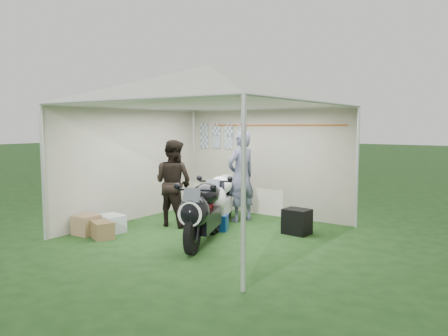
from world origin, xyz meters
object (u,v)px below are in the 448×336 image
Objects in this scene: equipment_box at (297,221)px; paddock_stand at (217,223)px; crate_1 at (86,225)px; person_dark_jacket at (173,183)px; crate_0 at (111,223)px; canopy_tent at (210,90)px; crate_2 at (109,225)px; motorcycle_black at (203,210)px; motorcycle_white at (219,198)px; crate_3 at (102,230)px; person_blue_jacket at (241,176)px.

paddock_stand is at bearing -154.75° from equipment_box.
person_dark_jacket is at bearing 60.86° from crate_1.
crate_0 is (-0.57, -1.07, -0.68)m from person_dark_jacket.
canopy_tent is at bearing 33.73° from crate_0.
motorcycle_black is at bearing 8.52° from crate_2.
person_dark_jacket is 4.32× the size of crate_1.
crate_0 is 0.44m from crate_1.
paddock_stand is 1.01× the size of crate_1.
motorcycle_white is at bearing 44.56° from crate_2.
crate_3 is (-2.62, -2.21, -0.08)m from equipment_box.
paddock_stand is 0.82× the size of crate_0.
paddock_stand reaches higher than crate_2.
equipment_box is at bearing 34.75° from motorcycle_black.
person_dark_jacket is (-1.30, 0.73, 0.27)m from motorcycle_black.
person_dark_jacket reaches higher than crate_0.
person_blue_jacket is 1.60m from equipment_box.
person_blue_jacket is at bearing 53.93° from crate_2.
motorcycle_black reaches higher than motorcycle_white.
person_dark_jacket reaches higher than motorcycle_white.
motorcycle_black is 4.45× the size of crate_3.
person_blue_jacket is 2.69m from crate_0.
person_blue_jacket reaches higher than person_dark_jacket.
crate_2 is at bearing -149.21° from canopy_tent.
crate_1 reaches higher than crate_2.
person_dark_jacket is 1.38m from crate_0.
equipment_box reaches higher than crate_2.
motorcycle_white is 3.95× the size of crate_0.
motorcycle_black is 1.51m from person_dark_jacket.
crate_2 is at bearing 127.30° from crate_3.
motorcycle_white is 4.86× the size of crate_1.
crate_1 is 1.26× the size of crate_2.
canopy_tent is 2.01m from person_blue_jacket.
canopy_tent is 3.03m from crate_0.
paddock_stand is (-0.36, 0.87, -0.42)m from motorcycle_black.
motorcycle_white is at bearing 47.64° from crate_0.
person_blue_jacket is 4.75× the size of crate_1.
crate_0 reaches higher than crate_3.
canopy_tent is at bearing 38.29° from crate_1.
canopy_tent is 3.28m from crate_1.
person_dark_jacket is 5.42× the size of crate_2.
crate_0 is (-1.52, -1.01, -2.42)m from canopy_tent.
motorcycle_white is 1.13× the size of person_dark_jacket.
person_dark_jacket is (-0.95, 0.05, -1.74)m from canopy_tent.
paddock_stand is at bearing -175.48° from person_dark_jacket.
canopy_tent reaches higher than paddock_stand.
paddock_stand is at bearing 38.68° from crate_0.
crate_1 reaches higher than paddock_stand.
canopy_tent reaches higher than crate_3.
equipment_box reaches higher than paddock_stand.
crate_1 reaches higher than crate_3.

